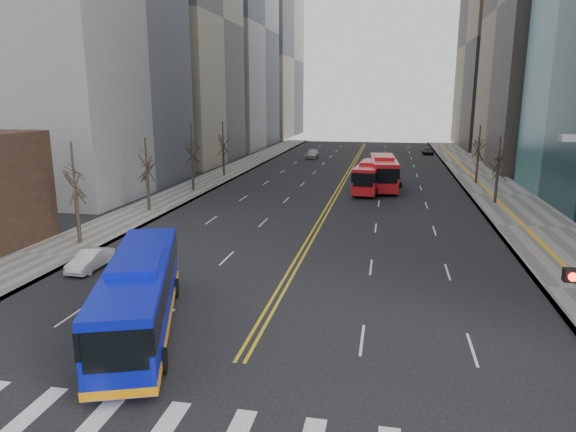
# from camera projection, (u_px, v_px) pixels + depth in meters

# --- Properties ---
(sidewalk_right) EXTENTS (7.00, 130.00, 0.15)m
(sidewalk_right) POSITION_uv_depth(u_px,v_px,m) (500.00, 195.00, 55.35)
(sidewalk_right) COLOR slate
(sidewalk_right) RESTS_ON ground
(sidewalk_left) EXTENTS (5.00, 130.00, 0.15)m
(sidewalk_left) POSITION_uv_depth(u_px,v_px,m) (202.00, 184.00, 61.77)
(sidewalk_left) COLOR slate
(sidewalk_left) RESTS_ON ground
(centerline) EXTENTS (0.55, 100.00, 0.01)m
(centerline) POSITION_uv_depth(u_px,v_px,m) (346.00, 177.00, 68.23)
(centerline) COLOR gold
(centerline) RESTS_ON ground
(office_towers) EXTENTS (83.00, 134.00, 58.00)m
(office_towers) POSITION_uv_depth(u_px,v_px,m) (359.00, 3.00, 75.69)
(office_towers) COLOR gray
(office_towers) RESTS_ON ground
(street_trees) EXTENTS (35.20, 47.20, 7.60)m
(street_trees) POSITION_uv_depth(u_px,v_px,m) (254.00, 156.00, 48.94)
(street_trees) COLOR #2D241B
(street_trees) RESTS_ON ground
(blue_bus) EXTENTS (6.55, 12.33, 3.54)m
(blue_bus) POSITION_uv_depth(u_px,v_px,m) (140.00, 292.00, 22.88)
(blue_bus) COLOR #0C16B8
(blue_bus) RESTS_ON ground
(red_bus_near) EXTENTS (3.41, 10.84, 3.40)m
(red_bus_near) POSITION_uv_depth(u_px,v_px,m) (370.00, 174.00, 57.46)
(red_bus_near) COLOR red
(red_bus_near) RESTS_ON ground
(red_bus_far) EXTENTS (3.59, 12.07, 3.76)m
(red_bus_far) POSITION_uv_depth(u_px,v_px,m) (383.00, 170.00, 59.44)
(red_bus_far) COLOR red
(red_bus_far) RESTS_ON ground
(car_white) EXTENTS (1.31, 3.70, 1.22)m
(car_white) POSITION_uv_depth(u_px,v_px,m) (90.00, 260.00, 31.46)
(car_white) COLOR silver
(car_white) RESTS_ON ground
(car_dark_mid) EXTENTS (1.92, 4.14, 1.37)m
(car_dark_mid) POSITION_uv_depth(u_px,v_px,m) (394.00, 180.00, 61.37)
(car_dark_mid) COLOR black
(car_dark_mid) RESTS_ON ground
(car_silver) EXTENTS (2.02, 4.92, 1.43)m
(car_silver) POSITION_uv_depth(u_px,v_px,m) (312.00, 154.00, 88.51)
(car_silver) COLOR #A8A8AE
(car_silver) RESTS_ON ground
(car_dark_far) EXTENTS (1.95, 4.15, 1.15)m
(car_dark_far) POSITION_uv_depth(u_px,v_px,m) (428.00, 151.00, 94.61)
(car_dark_far) COLOR black
(car_dark_far) RESTS_ON ground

